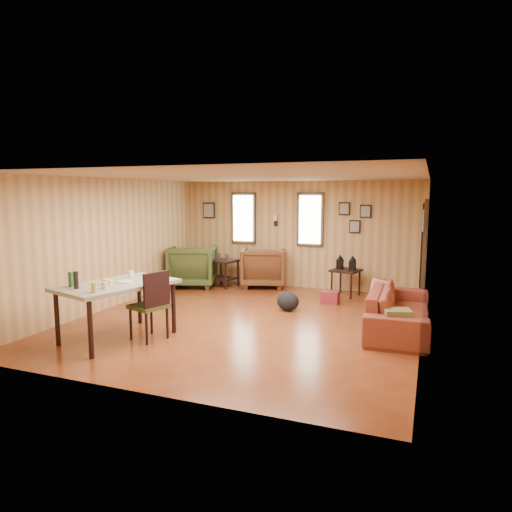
# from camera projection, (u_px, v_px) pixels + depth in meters

# --- Properties ---
(room) EXTENTS (5.54, 6.04, 2.44)m
(room) POSITION_uv_depth(u_px,v_px,m) (263.00, 248.00, 7.71)
(room) COLOR brown
(room) RESTS_ON ground
(sofa) EXTENTS (0.72, 2.29, 0.89)m
(sofa) POSITION_uv_depth(u_px,v_px,m) (400.00, 302.00, 7.10)
(sofa) COLOR maroon
(sofa) RESTS_ON ground
(recliner_brown) EXTENTS (1.18, 1.14, 0.99)m
(recliner_brown) POSITION_uv_depth(u_px,v_px,m) (263.00, 265.00, 10.43)
(recliner_brown) COLOR #553019
(recliner_brown) RESTS_ON ground
(recliner_green) EXTENTS (1.26, 1.22, 1.04)m
(recliner_green) POSITION_uv_depth(u_px,v_px,m) (193.00, 264.00, 10.44)
(recliner_green) COLOR #36431E
(recliner_green) RESTS_ON ground
(end_table) EXTENTS (0.71, 0.67, 0.76)m
(end_table) POSITION_uv_depth(u_px,v_px,m) (223.00, 268.00, 10.43)
(end_table) COLOR black
(end_table) RESTS_ON ground
(side_table) EXTENTS (0.65, 0.65, 0.86)m
(side_table) POSITION_uv_depth(u_px,v_px,m) (346.00, 268.00, 9.46)
(side_table) COLOR black
(side_table) RESTS_ON ground
(cooler) EXTENTS (0.34, 0.24, 0.24)m
(cooler) POSITION_uv_depth(u_px,v_px,m) (330.00, 297.00, 8.88)
(cooler) COLOR maroon
(cooler) RESTS_ON ground
(backpack) EXTENTS (0.48, 0.41, 0.35)m
(backpack) POSITION_uv_depth(u_px,v_px,m) (288.00, 301.00, 8.30)
(backpack) COLOR black
(backpack) RESTS_ON ground
(sofa_pillows) EXTENTS (0.76, 1.55, 0.32)m
(sofa_pillows) POSITION_uv_depth(u_px,v_px,m) (389.00, 302.00, 6.92)
(sofa_pillows) COLOR brown
(sofa_pillows) RESTS_ON sofa
(dining_table) EXTENTS (1.41, 1.85, 1.07)m
(dining_table) POSITION_uv_depth(u_px,v_px,m) (116.00, 288.00, 6.62)
(dining_table) COLOR gray
(dining_table) RESTS_ON ground
(dining_chair) EXTENTS (0.58, 0.58, 1.02)m
(dining_chair) POSITION_uv_depth(u_px,v_px,m) (152.00, 302.00, 6.59)
(dining_chair) COLOR #36431E
(dining_chair) RESTS_ON ground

